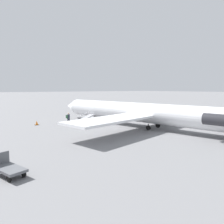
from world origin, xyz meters
TOP-DOWN VIEW (x-y plane):
  - ground_plane at (0.00, 0.00)m, footprint 600.00×600.00m
  - airplane_main at (-0.92, -0.18)m, footprint 31.16×24.05m
  - boarding_stairs at (6.69, 5.20)m, footprint 1.79×4.13m
  - passenger at (6.53, 6.88)m, footprint 0.39×0.56m
  - luggage_cart at (-7.73, 17.37)m, footprint 2.42×1.68m
  - traffic_cone_near_stairs at (9.28, 10.41)m, footprint 0.54×0.54m

SIDE VIEW (x-z plane):
  - ground_plane at x=0.00m, z-range 0.00..0.00m
  - traffic_cone_near_stairs at x=9.28m, z-range -0.02..0.57m
  - boarding_stairs at x=6.69m, z-range -0.46..1.20m
  - luggage_cart at x=-7.73m, z-range -0.15..1.07m
  - passenger at x=6.53m, z-range 0.13..1.87m
  - airplane_main at x=-0.92m, z-range -1.33..5.27m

